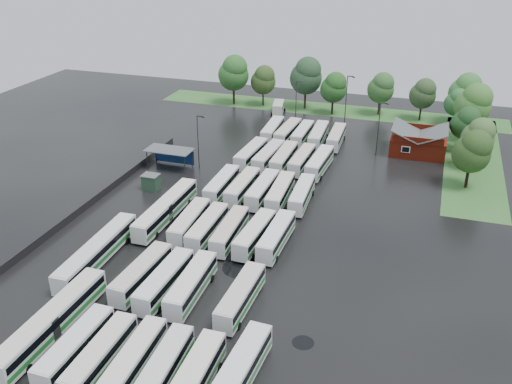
% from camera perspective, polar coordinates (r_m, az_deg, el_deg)
% --- Properties ---
extents(ground, '(160.00, 160.00, 0.00)m').
position_cam_1_polar(ground, '(78.35, -4.15, -5.04)').
color(ground, black).
rests_on(ground, ground).
extents(brick_building, '(10.07, 8.60, 5.39)m').
position_cam_1_polar(brick_building, '(111.57, 15.93, 4.64)').
color(brick_building, maroon).
rests_on(brick_building, ground).
extents(wash_shed, '(8.20, 4.20, 3.58)m').
position_cam_1_polar(wash_shed, '(101.68, -8.56, 4.01)').
color(wash_shed, '#2D2D30').
rests_on(wash_shed, ground).
extents(utility_hut, '(2.70, 2.20, 2.62)m').
position_cam_1_polar(utility_hut, '(94.23, -10.46, 0.99)').
color(utility_hut, '#203B28').
rests_on(utility_hut, ground).
extents(grass_strip_north, '(80.00, 10.00, 0.01)m').
position_cam_1_polar(grass_strip_north, '(135.25, 7.09, 8.20)').
color(grass_strip_north, '#356A2B').
rests_on(grass_strip_north, ground).
extents(grass_strip_east, '(10.00, 50.00, 0.01)m').
position_cam_1_polar(grass_strip_east, '(112.48, 20.88, 3.07)').
color(grass_strip_east, '#356A2B').
rests_on(grass_strip_east, ground).
extents(west_fence, '(0.10, 50.00, 1.20)m').
position_cam_1_polar(west_fence, '(93.90, -14.96, -0.06)').
color(west_fence, '#2D2D30').
rests_on(west_fence, ground).
extents(bus_r0c0, '(2.41, 10.89, 3.02)m').
position_cam_1_polar(bus_r0c0, '(60.96, -17.62, -14.56)').
color(bus_r0c0, silver).
rests_on(bus_r0c0, ground).
extents(bus_r0c1, '(2.37, 10.78, 3.00)m').
position_cam_1_polar(bus_r0c1, '(59.31, -15.30, -15.53)').
color(bus_r0c1, silver).
rests_on(bus_r0c1, ground).
extents(bus_r0c2, '(2.66, 10.75, 2.97)m').
position_cam_1_polar(bus_r0c2, '(58.09, -12.13, -16.15)').
color(bus_r0c2, silver).
rests_on(bus_r0c2, ground).
extents(bus_r0c3, '(2.77, 10.79, 2.98)m').
position_cam_1_polar(bus_r0c3, '(56.65, -9.32, -17.14)').
color(bus_r0c3, silver).
rests_on(bus_r0c3, ground).
extents(bus_r0c4, '(2.62, 11.36, 3.15)m').
position_cam_1_polar(bus_r0c4, '(55.16, -6.31, -18.20)').
color(bus_r0c4, silver).
rests_on(bus_r0c4, ground).
extents(bus_r1c0, '(2.80, 11.16, 3.08)m').
position_cam_1_polar(bus_r1c0, '(69.96, -11.36, -7.99)').
color(bus_r1c0, silver).
rests_on(bus_r1c0, ground).
extents(bus_r1c1, '(2.61, 11.21, 3.11)m').
position_cam_1_polar(bus_r1c1, '(68.15, -9.13, -8.77)').
color(bus_r1c1, silver).
rests_on(bus_r1c1, ground).
extents(bus_r1c2, '(2.75, 11.22, 3.10)m').
position_cam_1_polar(bus_r1c2, '(67.13, -6.48, -9.17)').
color(bus_r1c2, silver).
rests_on(bus_r1c2, ground).
extents(bus_r1c4, '(2.51, 10.84, 3.01)m').
position_cam_1_polar(bus_r1c4, '(64.93, -1.55, -10.39)').
color(bus_r1c4, silver).
rests_on(bus_r1c4, ground).
extents(bus_r2c0, '(2.80, 10.96, 3.02)m').
position_cam_1_polar(bus_r2c0, '(80.28, -6.66, -2.99)').
color(bus_r2c0, silver).
rests_on(bus_r2c0, ground).
extents(bus_r2c1, '(2.40, 10.83, 3.01)m').
position_cam_1_polar(bus_r2c1, '(78.74, -4.88, -3.52)').
color(bus_r2c1, silver).
rests_on(bus_r2c1, ground).
extents(bus_r2c2, '(2.66, 10.79, 2.98)m').
position_cam_1_polar(bus_r2c2, '(77.65, -2.65, -3.90)').
color(bus_r2c2, silver).
rests_on(bus_r2c2, ground).
extents(bus_r2c3, '(2.84, 10.89, 3.00)m').
position_cam_1_polar(bus_r2c3, '(76.78, -0.14, -4.23)').
color(bus_r2c3, silver).
rests_on(bus_r2c3, ground).
extents(bus_r2c4, '(2.47, 10.99, 3.05)m').
position_cam_1_polar(bus_r2c4, '(76.26, 2.05, -4.45)').
color(bus_r2c4, silver).
rests_on(bus_r2c4, ground).
extents(bus_r3c0, '(2.50, 10.97, 3.04)m').
position_cam_1_polar(bus_r3c0, '(91.10, -3.44, 0.75)').
color(bus_r3c0, silver).
rests_on(bus_r3c0, ground).
extents(bus_r3c1, '(2.44, 11.00, 3.06)m').
position_cam_1_polar(bus_r3c1, '(90.09, -1.37, 0.50)').
color(bus_r3c1, silver).
rests_on(bus_r3c1, ground).
extents(bus_r3c2, '(2.41, 11.04, 3.07)m').
position_cam_1_polar(bus_r3c2, '(89.19, 0.65, 0.25)').
color(bus_r3c2, silver).
rests_on(bus_r3c2, ground).
extents(bus_r3c3, '(2.89, 11.22, 3.09)m').
position_cam_1_polar(bus_r3c3, '(88.24, 2.43, -0.06)').
color(bus_r3c3, silver).
rests_on(bus_r3c3, ground).
extents(bus_r3c4, '(2.80, 10.78, 2.97)m').
position_cam_1_polar(bus_r3c4, '(88.02, 4.61, -0.24)').
color(bus_r3c4, silver).
rests_on(bus_r3c4, ground).
extents(bus_r4c0, '(2.91, 11.34, 3.13)m').
position_cam_1_polar(bus_r4c0, '(102.99, -0.49, 3.83)').
color(bus_r4c0, silver).
rests_on(bus_r4c0, ground).
extents(bus_r4c1, '(2.93, 11.34, 3.13)m').
position_cam_1_polar(bus_r4c1, '(101.94, 1.25, 3.59)').
color(bus_r4c1, silver).
rests_on(bus_r4c1, ground).
extents(bus_r4c2, '(2.42, 11.16, 3.10)m').
position_cam_1_polar(bus_r4c2, '(101.26, 2.81, 3.40)').
color(bus_r4c2, silver).
rests_on(bus_r4c2, ground).
extents(bus_r4c3, '(2.58, 10.78, 2.98)m').
position_cam_1_polar(bus_r4c3, '(100.86, 4.61, 3.21)').
color(bus_r4c3, silver).
rests_on(bus_r4c3, ground).
extents(bus_r4c4, '(2.85, 11.32, 3.13)m').
position_cam_1_polar(bus_r4c4, '(99.79, 6.37, 2.94)').
color(bus_r4c4, silver).
rests_on(bus_r4c4, ground).
extents(bus_r5c0, '(2.89, 11.10, 3.06)m').
position_cam_1_polar(bus_r5c0, '(115.34, 1.66, 6.21)').
color(bus_r5c0, silver).
rests_on(bus_r5c0, ground).
extents(bus_r5c1, '(2.85, 11.26, 3.11)m').
position_cam_1_polar(bus_r5c1, '(114.25, 3.19, 6.00)').
color(bus_r5c1, silver).
rests_on(bus_r5c1, ground).
extents(bus_r5c2, '(2.29, 10.67, 2.97)m').
position_cam_1_polar(bus_r5c2, '(113.62, 4.67, 5.81)').
color(bus_r5c2, silver).
rests_on(bus_r5c2, ground).
extents(bus_r5c3, '(2.91, 11.30, 3.12)m').
position_cam_1_polar(bus_r5c3, '(112.87, 6.25, 5.65)').
color(bus_r5c3, silver).
rests_on(bus_r5c3, ground).
extents(bus_r5c4, '(2.66, 10.76, 2.97)m').
position_cam_1_polar(bus_r5c4, '(112.58, 8.03, 5.45)').
color(bus_r5c4, silver).
rests_on(bus_r5c4, ground).
extents(artic_bus_west_a, '(2.54, 16.99, 3.15)m').
position_cam_1_polar(artic_bus_west_a, '(64.85, -19.74, -12.10)').
color(artic_bus_west_a, silver).
rests_on(artic_bus_west_a, ground).
extents(artic_bus_west_b, '(2.39, 16.79, 3.11)m').
position_cam_1_polar(artic_bus_west_b, '(84.19, -8.98, -1.68)').
color(artic_bus_west_b, silver).
rests_on(artic_bus_west_b, ground).
extents(artic_bus_west_c, '(2.84, 16.86, 3.12)m').
position_cam_1_polar(artic_bus_west_c, '(75.52, -15.59, -5.75)').
color(artic_bus_west_c, silver).
rests_on(artic_bus_west_c, ground).
extents(minibus, '(3.41, 6.39, 2.65)m').
position_cam_1_polar(minibus, '(130.76, 2.24, 8.44)').
color(minibus, silver).
rests_on(minibus, ground).
extents(tree_north_0, '(7.20, 7.20, 11.93)m').
position_cam_1_polar(tree_north_0, '(136.25, -2.22, 11.85)').
color(tree_north_0, black).
rests_on(tree_north_0, ground).
extents(tree_north_1, '(5.85, 5.85, 9.68)m').
position_cam_1_polar(tree_north_1, '(135.52, 0.77, 11.16)').
color(tree_north_1, '#37271B').
rests_on(tree_north_1, ground).
extents(tree_north_2, '(7.38, 7.38, 12.22)m').
position_cam_1_polar(tree_north_2, '(133.14, 5.08, 11.53)').
color(tree_north_2, '#322417').
rests_on(tree_north_2, ground).
extents(tree_north_3, '(5.92, 5.92, 9.80)m').
position_cam_1_polar(tree_north_3, '(130.02, 7.82, 10.35)').
color(tree_north_3, black).
rests_on(tree_north_3, ground).
extents(tree_north_4, '(5.92, 5.92, 9.81)m').
position_cam_1_polar(tree_north_4, '(131.53, 12.44, 10.17)').
color(tree_north_4, black).
rests_on(tree_north_4, ground).
extents(tree_north_5, '(5.69, 5.69, 9.43)m').
position_cam_1_polar(tree_north_5, '(130.03, 16.40, 9.45)').
color(tree_north_5, black).
rests_on(tree_north_5, ground).
extents(tree_north_6, '(6.77, 6.77, 11.21)m').
position_cam_1_polar(tree_north_6, '(130.31, 20.25, 9.47)').
color(tree_north_6, '#2E2117').
rests_on(tree_north_6, ground).
extents(tree_east_0, '(6.13, 6.13, 10.15)m').
position_cam_1_polar(tree_east_0, '(97.50, 20.88, 3.85)').
color(tree_east_0, black).
rests_on(tree_east_0, ground).
extents(tree_east_1, '(5.73, 5.73, 9.49)m').
position_cam_1_polar(tree_east_1, '(106.12, 21.40, 5.22)').
color(tree_east_1, black).
rests_on(tree_east_1, ground).
extents(tree_east_2, '(5.35, 5.34, 8.85)m').
position_cam_1_polar(tree_east_2, '(114.05, 20.26, 6.52)').
color(tree_east_2, black).
rests_on(tree_east_2, ground).
extents(tree_east_3, '(7.12, 7.12, 11.80)m').
position_cam_1_polar(tree_east_3, '(119.93, 20.99, 8.25)').
color(tree_east_3, black).
rests_on(tree_east_3, ground).
extents(tree_east_4, '(5.07, 5.07, 8.39)m').
position_cam_1_polar(tree_east_4, '(128.06, 19.47, 8.48)').
color(tree_east_4, black).
rests_on(tree_east_4, ground).
extents(lamp_post_ne, '(1.58, 0.31, 10.27)m').
position_cam_1_polar(lamp_post_ne, '(107.25, 12.24, 6.55)').
color(lamp_post_ne, '#2D2D30').
rests_on(lamp_post_ne, ground).
extents(lamp_post_nw, '(1.51, 0.29, 9.77)m').
position_cam_1_polar(lamp_post_nw, '(99.73, -5.76, 5.39)').
color(lamp_post_nw, '#2D2D30').
rests_on(lamp_post_nw, ground).
extents(lamp_post_back_w, '(1.41, 0.27, 9.15)m').
position_cam_1_polar(lamp_post_back_w, '(124.39, 4.09, 9.35)').
color(lamp_post_back_w, '#2D2D30').
rests_on(lamp_post_back_w, ground).
extents(lamp_post_back_e, '(1.63, 0.32, 10.61)m').
position_cam_1_polar(lamp_post_back_e, '(123.62, 9.08, 9.41)').
color(lamp_post_back_e, '#2D2D30').
rests_on(lamp_post_back_e, ground).
extents(puddle_0, '(4.81, 4.81, 0.01)m').
position_cam_1_polar(puddle_0, '(63.38, -15.07, -14.35)').
color(puddle_0, black).
rests_on(puddle_0, ground).
extents(puddle_1, '(4.53, 4.53, 0.01)m').
position_cam_1_polar(puddle_1, '(60.39, -6.08, -15.78)').
color(puddle_1, black).
rests_on(puddle_1, ground).
extents(puddle_2, '(7.34, 7.34, 0.01)m').
position_cam_1_polar(puddle_2, '(84.52, -7.13, -2.75)').
color(puddle_2, black).
rests_on(puddle_2, ground).
extents(puddle_3, '(5.03, 5.03, 0.01)m').
position_cam_1_polar(puddle_3, '(72.75, -1.42, -7.60)').
color(puddle_3, black).
rests_on(puddle_3, ground).
extents(puddle_4, '(2.34, 2.34, 0.01)m').
position_cam_1_polar(puddle_4, '(61.55, 4.73, -14.78)').
color(puddle_4, black).
rests_on(puddle_4, ground).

